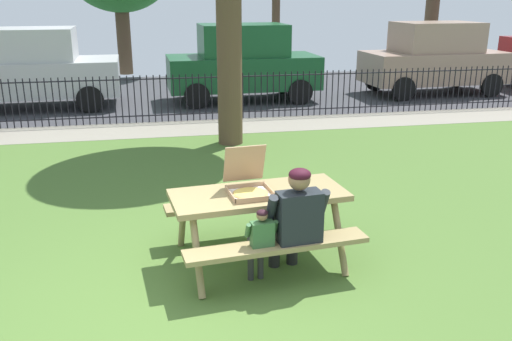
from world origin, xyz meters
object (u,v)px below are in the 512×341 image
object	(u,v)px
pizza_box_open	(249,185)
picnic_table_foreground	(259,208)
parked_car_far_right	(434,58)
adult_at_table	(295,218)
child_at_table	(260,239)
parked_car_center	(25,68)
parked_car_right	(243,62)

from	to	relation	value
pizza_box_open	picnic_table_foreground	bearing A→B (deg)	0.01
picnic_table_foreground	parked_car_far_right	world-z (taller)	parked_car_far_right
adult_at_table	child_at_table	bearing A→B (deg)	-169.24
parked_car_far_right	parked_car_center	bearing A→B (deg)	-179.99
pizza_box_open	child_at_table	distance (m)	0.65
parked_car_center	parked_car_far_right	distance (m)	10.84
parked_car_right	child_at_table	bearing A→B (deg)	-98.76
parked_car_right	parked_car_far_right	size ratio (longest dim) A/B	0.99
adult_at_table	parked_car_far_right	distance (m)	11.56
child_at_table	parked_car_center	world-z (taller)	parked_car_center
picnic_table_foreground	parked_car_far_right	distance (m)	11.33
adult_at_table	parked_car_far_right	world-z (taller)	parked_car_far_right
child_at_table	parked_car_right	size ratio (longest dim) A/B	0.21
pizza_box_open	parked_car_far_right	bearing A→B (deg)	52.55
adult_at_table	child_at_table	distance (m)	0.40
parked_car_center	parked_car_far_right	xyz separation A→B (m)	(10.84, 0.00, 0.01)
adult_at_table	parked_car_right	xyz separation A→B (m)	(1.12, 9.52, 0.35)
child_at_table	parked_car_center	distance (m)	10.37
parked_car_right	parked_car_far_right	xyz separation A→B (m)	(5.44, 0.00, 0.00)
pizza_box_open	parked_car_center	world-z (taller)	parked_car_center
pizza_box_open	parked_car_right	bearing A→B (deg)	80.65
parked_car_center	parked_car_far_right	world-z (taller)	parked_car_far_right
pizza_box_open	adult_at_table	bearing A→B (deg)	-52.06
pizza_box_open	child_at_table	xyz separation A→B (m)	(0.01, -0.54, -0.36)
child_at_table	parked_car_right	distance (m)	9.71
adult_at_table	parked_car_right	world-z (taller)	parked_car_right
picnic_table_foreground	child_at_table	bearing A→B (deg)	-99.82
child_at_table	parked_car_right	xyz separation A→B (m)	(1.48, 9.58, 0.51)
pizza_box_open	parked_car_right	world-z (taller)	parked_car_right
adult_at_table	parked_car_far_right	xyz separation A→B (m)	(6.55, 9.52, 0.35)
picnic_table_foreground	adult_at_table	bearing A→B (deg)	-60.82
picnic_table_foreground	child_at_table	distance (m)	0.56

